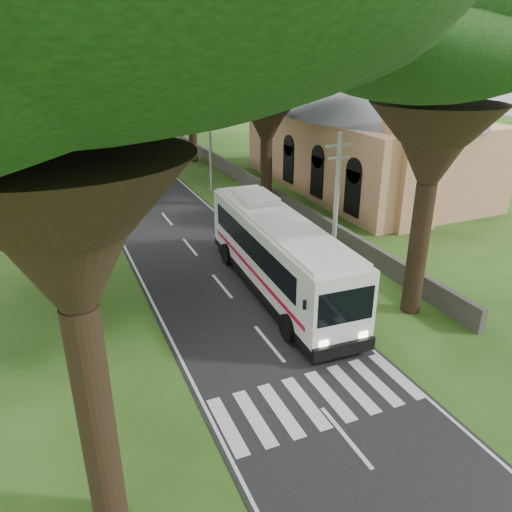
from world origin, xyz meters
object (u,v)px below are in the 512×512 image
Objects in this scene: pole_far at (156,114)px; church at (364,132)px; pedestrian at (52,275)px; coach_bus at (278,253)px; pole_mid at (210,143)px; pole_near at (336,209)px; distant_car_b at (84,135)px; distant_car_c at (106,133)px; distant_car_a at (88,154)px.

church is at bearing -63.18° from pole_far.
pole_far is 37.78m from pedestrian.
pedestrian is at bearing -157.85° from church.
pole_far reaches higher than coach_bus.
pole_mid is at bearing 83.93° from coach_bus.
pole_far is at bearing 90.00° from pole_near.
pole_near is at bearing -77.33° from distant_car_b.
pedestrian is (-13.69, 4.94, -3.23)m from pole_near.
church is 5.61× the size of distant_car_c.
pedestrian reaches higher than distant_car_a.
coach_bus is 7.17× the size of pedestrian.
pole_far reaches higher than distant_car_b.
distant_car_b is at bearing 98.04° from coach_bus.
pole_near reaches higher than pedestrian.
pole_mid is 1.80× the size of distant_car_a.
pedestrian is (-5.99, -45.30, 0.29)m from distant_car_b.
pole_near is 2.12× the size of distant_car_b.
church is 28.41m from pedestrian.
pole_near is at bearing -6.07° from coach_bus.
coach_bus reaches higher than distant_car_c.
distant_car_a is (-8.50, 16.81, -3.39)m from pole_mid.
pole_near is at bearing -90.00° from pole_far.
pole_far is 1.80× the size of distant_car_a.
coach_bus is at bearing -135.50° from church.
pole_mid is 20.00m from pole_far.
pole_mid is 31.40m from distant_car_b.
pole_near is 4.22× the size of pedestrian.
pole_far is at bearing -157.30° from distant_car_a.
distant_car_b is at bearing 104.29° from pole_mid.
pole_mid is 31.54m from distant_car_c.
pole_near is at bearing 102.22° from distant_car_c.
church reaches higher than distant_car_a.
coach_bus reaches higher than distant_car_b.
pole_mid is at bearing 160.19° from church.
distant_car_c is at bearing 95.27° from pole_near.
distant_car_a is at bearing 103.00° from pole_near.
church is at bearing -56.00° from distant_car_b.
pole_near is at bearing -90.00° from pole_mid.
distant_car_a is at bearing 134.45° from church.
distant_car_c is at bearing 94.57° from coach_bus.
pedestrian is at bearing -132.27° from pole_mid.
pole_far is (0.00, 20.00, 0.00)m from pole_mid.
pole_mid is (0.00, 20.00, 0.00)m from pole_near.
pole_near is 40.00m from pole_far.
church is 5.41× the size of distant_car_a.
distant_car_a is 32.30m from pedestrian.
pedestrian is (-26.06, -10.61, -3.96)m from church.
distant_car_b is 0.88× the size of distant_car_c.
pole_far is at bearing 120.12° from distant_car_c.
church is 30.08m from distant_car_a.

